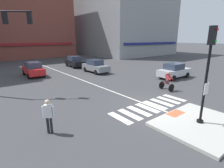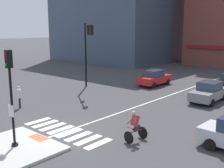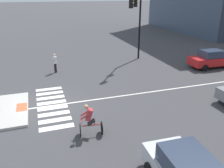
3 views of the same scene
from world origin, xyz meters
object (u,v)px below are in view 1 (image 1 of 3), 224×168
car_silver_cross_right (174,71)px  pedestrian_at_curb_left (48,114)px  car_black_eastbound_distant (75,62)px  cyclist (168,80)px  signal_pole (208,67)px  car_red_westbound_distant (33,69)px  car_grey_eastbound_far (95,66)px

car_silver_cross_right → pedestrian_at_curb_left: size_ratio=2.49×
car_black_eastbound_distant → cyclist: size_ratio=2.49×
signal_pole → car_silver_cross_right: bearing=38.9°
car_red_westbound_distant → car_black_eastbound_distant: size_ratio=0.99×
car_silver_cross_right → car_grey_eastbound_far: size_ratio=1.01×
car_black_eastbound_distant → car_silver_cross_right: bearing=-69.7°
car_black_eastbound_distant → cyclist: cyclist is taller
car_silver_cross_right → car_red_westbound_distant: bearing=137.8°
signal_pole → pedestrian_at_curb_left: size_ratio=2.81×
car_red_westbound_distant → cyclist: (7.28, -13.11, 0.06)m
signal_pole → cyclist: size_ratio=2.80×
car_silver_cross_right → car_grey_eastbound_far: same height
car_black_eastbound_distant → cyclist: bearing=-88.4°
car_silver_cross_right → car_black_eastbound_distant: 14.75m
signal_pole → car_grey_eastbound_far: (3.52, 15.09, -2.17)m
car_silver_cross_right → car_black_eastbound_distant: (-5.11, 13.84, 0.00)m
car_grey_eastbound_far → pedestrian_at_curb_left: 14.80m
pedestrian_at_curb_left → car_silver_cross_right: bearing=11.2°
cyclist → car_grey_eastbound_far: bearing=92.1°
pedestrian_at_curb_left → car_grey_eastbound_far: bearing=48.6°
car_red_westbound_distant → car_grey_eastbound_far: 7.38m
car_black_eastbound_distant → car_grey_eastbound_far: bearing=-89.4°
car_silver_cross_right → car_grey_eastbound_far: 9.60m
car_grey_eastbound_far → car_silver_cross_right: bearing=-58.2°
car_grey_eastbound_far → cyclist: size_ratio=2.45×
car_black_eastbound_distant → signal_pole: bearing=-99.5°
signal_pole → cyclist: bearing=49.8°
car_red_westbound_distant → pedestrian_at_curb_left: size_ratio=2.48×
signal_pole → car_black_eastbound_distant: size_ratio=1.12×
car_silver_cross_right → cyclist: size_ratio=2.48×
cyclist → signal_pole: bearing=-130.2°
signal_pole → car_silver_cross_right: signal_pole is taller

